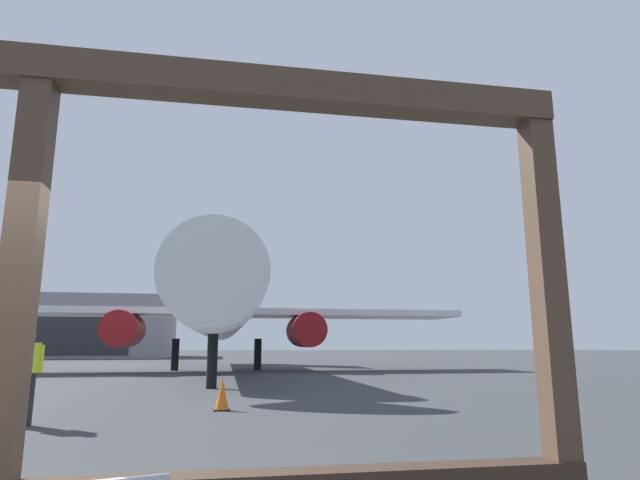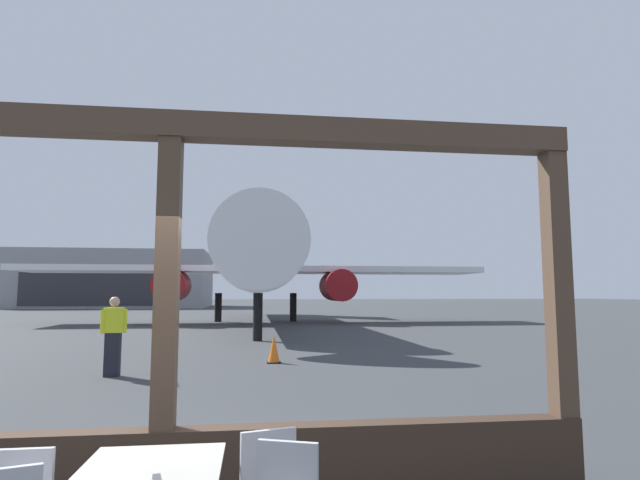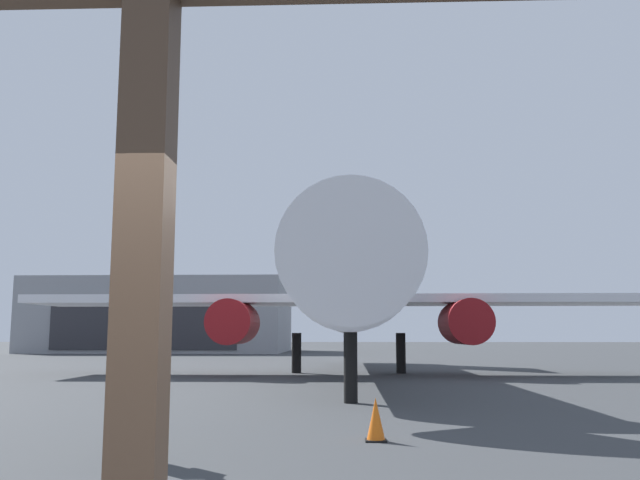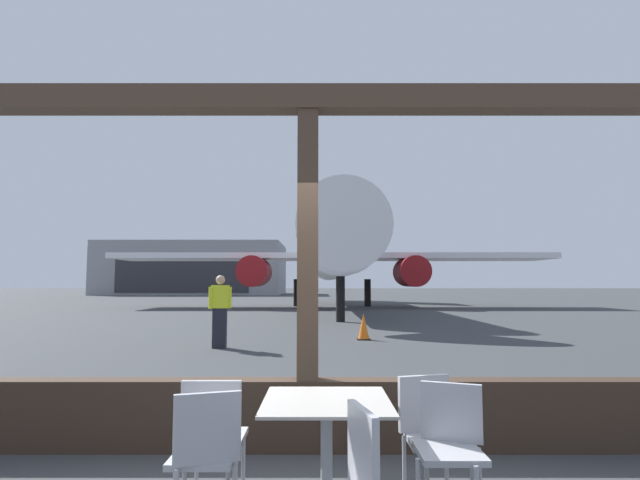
{
  "view_description": "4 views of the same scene",
  "coord_description": "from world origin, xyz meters",
  "px_view_note": "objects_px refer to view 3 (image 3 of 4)",
  "views": [
    {
      "loc": [
        1.31,
        -3.66,
        1.46
      ],
      "look_at": [
        3.78,
        10.08,
        4.25
      ],
      "focal_mm": 29.56,
      "sensor_mm": 36.0,
      "label": 1
    },
    {
      "loc": [
        0.77,
        -4.71,
        1.82
      ],
      "look_at": [
        3.17,
        13.79,
        3.76
      ],
      "focal_mm": 28.67,
      "sensor_mm": 36.0,
      "label": 2
    },
    {
      "loc": [
        0.82,
        -2.7,
        1.78
      ],
      "look_at": [
        0.09,
        16.55,
        4.47
      ],
      "focal_mm": 37.84,
      "sensor_mm": 36.0,
      "label": 3
    },
    {
      "loc": [
        0.12,
        -4.71,
        1.54
      ],
      "look_at": [
        0.07,
        13.41,
        3.15
      ],
      "focal_mm": 27.58,
      "sensor_mm": 36.0,
      "label": 4
    }
  ],
  "objects_px": {
    "airplane": "(348,293)",
    "ground_crew_worker": "(132,395)",
    "traffic_cone": "(376,420)",
    "distant_hangar": "(166,316)"
  },
  "relations": [
    {
      "from": "airplane",
      "to": "ground_crew_worker",
      "type": "height_order",
      "value": "airplane"
    },
    {
      "from": "traffic_cone",
      "to": "distant_hangar",
      "type": "distance_m",
      "value": 59.67
    },
    {
      "from": "airplane",
      "to": "ground_crew_worker",
      "type": "relative_size",
      "value": 17.29
    },
    {
      "from": "ground_crew_worker",
      "to": "airplane",
      "type": "bearing_deg",
      "value": 80.5
    },
    {
      "from": "airplane",
      "to": "traffic_cone",
      "type": "height_order",
      "value": "airplane"
    },
    {
      "from": "airplane",
      "to": "ground_crew_worker",
      "type": "distance_m",
      "value": 19.8
    },
    {
      "from": "ground_crew_worker",
      "to": "traffic_cone",
      "type": "distance_m",
      "value": 4.05
    },
    {
      "from": "traffic_cone",
      "to": "distant_hangar",
      "type": "height_order",
      "value": "distant_hangar"
    },
    {
      "from": "ground_crew_worker",
      "to": "distant_hangar",
      "type": "bearing_deg",
      "value": 104.62
    },
    {
      "from": "ground_crew_worker",
      "to": "traffic_cone",
      "type": "height_order",
      "value": "ground_crew_worker"
    }
  ]
}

